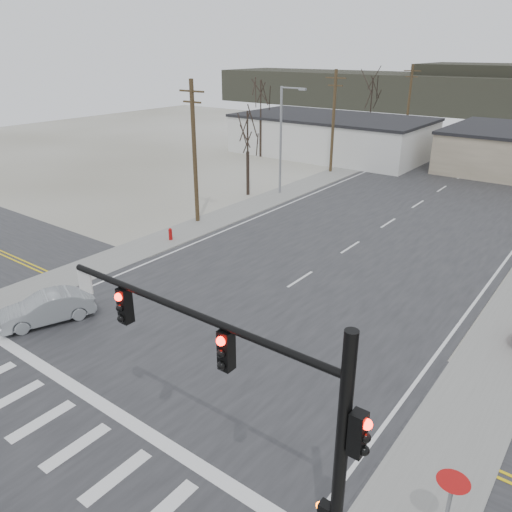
{
  "coord_description": "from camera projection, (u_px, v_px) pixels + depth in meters",
  "views": [
    {
      "loc": [
        13.08,
        -13.42,
        11.89
      ],
      "look_at": [
        -0.29,
        4.31,
        2.6
      ],
      "focal_mm": 35.0,
      "sensor_mm": 36.0,
      "label": 1
    }
  ],
  "objects": [
    {
      "name": "tree_left_far",
      "position": [
        372.0,
        97.0,
        60.97
      ],
      "size": [
        3.96,
        3.96,
        8.82
      ],
      "color": "#31251E",
      "rests_on": "ground"
    },
    {
      "name": "upole_left_d",
      "position": [
        409.0,
        104.0,
        64.41
      ],
      "size": [
        2.2,
        0.3,
        10.0
      ],
      "color": "#493A22",
      "rests_on": "ground"
    },
    {
      "name": "car_far_b",
      "position": [
        478.0,
        137.0,
        67.55
      ],
      "size": [
        2.6,
        4.47,
        1.43
      ],
      "primitive_type": "imported",
      "rotation": [
        0.0,
        0.0,
        0.23
      ],
      "color": "black",
      "rests_on": "main_road"
    },
    {
      "name": "sidewalk_left",
      "position": [
        270.0,
        199.0,
        42.35
      ],
      "size": [
        3.0,
        90.0,
        0.06
      ],
      "primitive_type": "cube",
      "color": "gray",
      "rests_on": "ground"
    },
    {
      "name": "sedan_crossing",
      "position": [
        47.0,
        308.0,
        23.1
      ],
      "size": [
        2.94,
        4.46,
        1.39
      ],
      "primitive_type": "imported",
      "rotation": [
        0.0,
        0.0,
        -0.38
      ],
      "color": "gray",
      "rests_on": "main_road"
    },
    {
      "name": "yield_sign",
      "position": [
        452.0,
        490.0,
        11.98
      ],
      "size": [
        0.8,
        0.8,
        2.35
      ],
      "color": "gray",
      "rests_on": "ground"
    },
    {
      "name": "cross_road",
      "position": [
        202.0,
        342.0,
        21.73
      ],
      "size": [
        90.0,
        10.0,
        0.04
      ],
      "primitive_type": "cube",
      "color": "#262628",
      "rests_on": "ground"
    },
    {
      "name": "main_road",
      "position": [
        357.0,
        243.0,
        32.78
      ],
      "size": [
        18.0,
        110.0,
        0.05
      ],
      "primitive_type": "cube",
      "color": "#262628",
      "rests_on": "ground"
    },
    {
      "name": "fire_hydrant",
      "position": [
        170.0,
        234.0,
        33.12
      ],
      "size": [
        0.24,
        0.24,
        0.87
      ],
      "color": "#A50C0C",
      "rests_on": "ground"
    },
    {
      "name": "hill_left",
      "position": [
        372.0,
        90.0,
        107.59
      ],
      "size": [
        70.0,
        18.0,
        7.0
      ],
      "primitive_type": "cube",
      "color": "#333026",
      "rests_on": "ground"
    },
    {
      "name": "upole_left_c",
      "position": [
        333.0,
        120.0,
        49.68
      ],
      "size": [
        2.2,
        0.3,
        10.0
      ],
      "color": "#493A22",
      "rests_on": "ground"
    },
    {
      "name": "building_left_far",
      "position": [
        331.0,
        135.0,
        59.22
      ],
      "size": [
        22.3,
        12.3,
        4.5
      ],
      "color": "silver",
      "rests_on": "ground"
    },
    {
      "name": "traffic_signal_mast",
      "position": [
        265.0,
        402.0,
        10.99
      ],
      "size": [
        8.95,
        0.43,
        7.2
      ],
      "color": "black",
      "rests_on": "ground"
    },
    {
      "name": "tree_left_mid",
      "position": [
        261.0,
        101.0,
        56.58
      ],
      "size": [
        3.96,
        3.96,
        8.82
      ],
      "color": "#31251E",
      "rests_on": "ground"
    },
    {
      "name": "car_far_a",
      "position": [
        488.0,
        150.0,
        58.45
      ],
      "size": [
        3.42,
        5.93,
        1.62
      ],
      "primitive_type": "imported",
      "rotation": [
        0.0,
        0.0,
        3.36
      ],
      "color": "black",
      "rests_on": "main_road"
    },
    {
      "name": "ground",
      "position": [
        202.0,
        343.0,
        21.74
      ],
      "size": [
        140.0,
        140.0,
        0.0
      ],
      "primitive_type": "plane",
      "color": "silver",
      "rests_on": "ground"
    },
    {
      "name": "tree_left_near",
      "position": [
        248.0,
        134.0,
        41.67
      ],
      "size": [
        3.3,
        3.3,
        7.35
      ],
      "color": "#31251E",
      "rests_on": "ground"
    },
    {
      "name": "streetlight_main",
      "position": [
        283.0,
        135.0,
        41.98
      ],
      "size": [
        2.4,
        0.25,
        9.0
      ],
      "color": "gray",
      "rests_on": "ground"
    },
    {
      "name": "upole_left_b",
      "position": [
        194.0,
        151.0,
        34.95
      ],
      "size": [
        2.2,
        0.3,
        10.0
      ],
      "color": "#493A22",
      "rests_on": "ground"
    }
  ]
}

